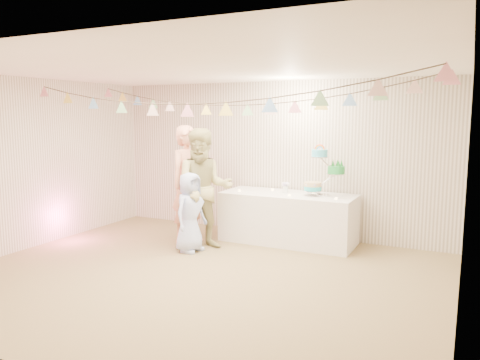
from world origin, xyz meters
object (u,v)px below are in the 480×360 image
at_px(table, 288,218).
at_px(person_child, 190,212).
at_px(cake_stand, 323,175).
at_px(person_adult_a, 189,184).
at_px(person_adult_b, 204,189).

distance_m(table, person_child, 1.62).
relative_size(cake_stand, person_child, 0.62).
bearing_deg(person_child, person_adult_a, 41.32).
height_order(cake_stand, person_adult_a, person_adult_a).
xyz_separation_m(person_adult_b, person_child, (-0.10, -0.24, -0.32)).
relative_size(table, person_adult_b, 1.15).
bearing_deg(person_adult_b, person_child, -142.45).
distance_m(person_adult_a, person_child, 0.66).
bearing_deg(cake_stand, person_adult_b, -149.33).
height_order(table, person_child, person_child).
relative_size(table, cake_stand, 2.86).
relative_size(table, person_child, 1.77).
distance_m(cake_stand, person_adult_a, 2.13).
height_order(cake_stand, person_adult_b, person_adult_b).
bearing_deg(cake_stand, person_adult_a, -160.31).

